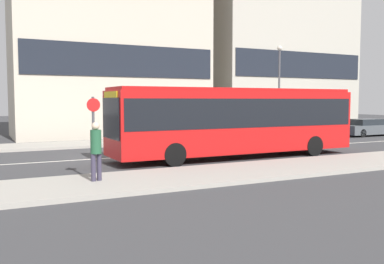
# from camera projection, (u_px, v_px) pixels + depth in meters

# --- Properties ---
(ground_plane) EXTENTS (120.00, 120.00, 0.00)m
(ground_plane) POSITION_uv_depth(u_px,v_px,m) (120.00, 157.00, 19.95)
(ground_plane) COLOR #3A3A3D
(sidewalk_near) EXTENTS (44.00, 3.50, 0.13)m
(sidewalk_near) POSITION_uv_depth(u_px,v_px,m) (175.00, 178.00, 14.37)
(sidewalk_near) COLOR #A39E93
(sidewalk_near) RESTS_ON ground_plane
(sidewalk_far) EXTENTS (44.00, 3.50, 0.13)m
(sidewalk_far) POSITION_uv_depth(u_px,v_px,m) (89.00, 144.00, 25.51)
(sidewalk_far) COLOR #A39E93
(sidewalk_far) RESTS_ON ground_plane
(lane_centerline) EXTENTS (41.80, 0.16, 0.01)m
(lane_centerline) POSITION_uv_depth(u_px,v_px,m) (120.00, 157.00, 19.95)
(lane_centerline) COLOR silver
(lane_centerline) RESTS_ON ground_plane
(apartment_block_left_tower) EXTENTS (14.16, 6.58, 19.61)m
(apartment_block_left_tower) POSITION_uv_depth(u_px,v_px,m) (110.00, 5.00, 32.05)
(apartment_block_left_tower) COLOR beige
(apartment_block_left_tower) RESTS_ON ground_plane
(apartment_block_right_tower) EXTENTS (13.87, 5.23, 20.70)m
(apartment_block_right_tower) POSITION_uv_depth(u_px,v_px,m) (283.00, 15.00, 38.45)
(apartment_block_right_tower) COLOR #B7B2A3
(apartment_block_right_tower) RESTS_ON ground_plane
(city_bus) EXTENTS (11.89, 2.64, 3.21)m
(city_bus) POSITION_uv_depth(u_px,v_px,m) (236.00, 118.00, 19.86)
(city_bus) COLOR red
(city_bus) RESTS_ON ground_plane
(parked_car_0) EXTENTS (4.65, 1.69, 1.28)m
(parked_car_0) POSITION_uv_depth(u_px,v_px,m) (313.00, 130.00, 29.55)
(parked_car_0) COLOR navy
(parked_car_0) RESTS_ON ground_plane
(parked_car_1) EXTENTS (4.61, 1.88, 1.27)m
(parked_car_1) POSITION_uv_depth(u_px,v_px,m) (367.00, 128.00, 32.17)
(parked_car_1) COLOR #4C5156
(parked_car_1) RESTS_ON ground_plane
(pedestrian_near_stop) EXTENTS (0.35, 0.34, 1.86)m
(pedestrian_near_stop) POSITION_uv_depth(u_px,v_px,m) (96.00, 147.00, 13.40)
(pedestrian_near_stop) COLOR #383347
(pedestrian_near_stop) RESTS_ON sidewalk_near
(bus_stop_sign) EXTENTS (0.44, 0.12, 2.66)m
(bus_stop_sign) POSITION_uv_depth(u_px,v_px,m) (94.00, 130.00, 14.08)
(bus_stop_sign) COLOR #4C4C51
(bus_stop_sign) RESTS_ON sidewalk_near
(street_lamp) EXTENTS (0.36, 0.36, 6.45)m
(street_lamp) POSITION_uv_depth(u_px,v_px,m) (279.00, 80.00, 30.80)
(street_lamp) COLOR #4C4C51
(street_lamp) RESTS_ON sidewalk_far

